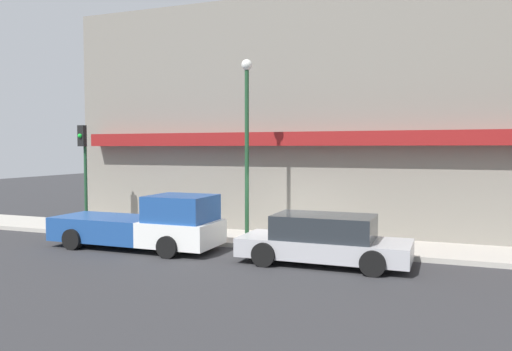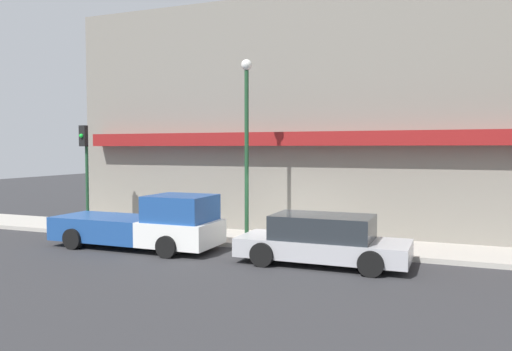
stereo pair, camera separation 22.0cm
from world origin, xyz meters
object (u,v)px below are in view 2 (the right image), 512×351
object	(u,v)px
pickup_truck	(146,225)
fire_hydrant	(185,227)
traffic_light	(85,159)
street_lamp	(247,130)
parked_car	(323,240)

from	to	relation	value
pickup_truck	fire_hydrant	distance (m)	1.98
fire_hydrant	traffic_light	size ratio (longest dim) A/B	0.15
fire_hydrant	street_lamp	bearing A→B (deg)	-8.02
parked_car	street_lamp	size ratio (longest dim) A/B	0.79
pickup_truck	street_lamp	world-z (taller)	street_lamp
parked_car	street_lamp	xyz separation A→B (m)	(-2.99, 1.56, 3.21)
parked_car	traffic_light	bearing A→B (deg)	169.79
street_lamp	traffic_light	bearing A→B (deg)	179.14
street_lamp	pickup_truck	bearing A→B (deg)	-151.96
street_lamp	traffic_light	world-z (taller)	street_lamp
fire_hydrant	street_lamp	size ratio (longest dim) A/B	0.10
fire_hydrant	street_lamp	xyz separation A→B (m)	(2.56, -0.36, 3.45)
pickup_truck	parked_car	world-z (taller)	pickup_truck
street_lamp	fire_hydrant	bearing A→B (deg)	171.98
pickup_truck	street_lamp	size ratio (longest dim) A/B	0.95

